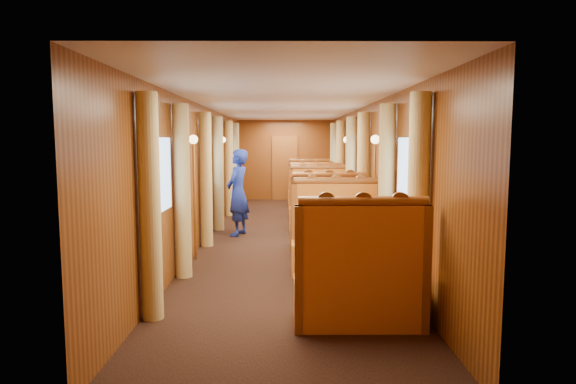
{
  "coord_description": "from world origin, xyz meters",
  "views": [
    {
      "loc": [
        0.01,
        -9.18,
        1.86
      ],
      "look_at": [
        0.06,
        -1.59,
        1.05
      ],
      "focal_mm": 30.0,
      "sensor_mm": 36.0,
      "label": 1
    }
  ],
  "objects_px": {
    "teapot_left": "(330,230)",
    "table_mid": "(323,218)",
    "rose_vase_far": "(314,176)",
    "banquette_mid_aft": "(320,208)",
    "banquette_far_aft": "(311,191)",
    "teapot_back": "(341,228)",
    "table_near": "(346,264)",
    "banquette_near_fwd": "(359,285)",
    "banquette_far_fwd": "(315,200)",
    "rose_vase_mid": "(324,190)",
    "steward": "(238,193)",
    "table_far": "(313,197)",
    "tea_tray": "(339,233)",
    "teapot_right": "(346,231)",
    "banquette_near_aft": "(337,243)",
    "fruit_plate": "(377,235)",
    "passenger": "(321,195)",
    "banquette_mid_fwd": "(328,225)"
  },
  "relations": [
    {
      "from": "banquette_far_aft",
      "to": "banquette_mid_fwd",
      "type": "bearing_deg",
      "value": -90.0
    },
    {
      "from": "table_far",
      "to": "teapot_back",
      "type": "distance_m",
      "value": 6.98
    },
    {
      "from": "tea_tray",
      "to": "teapot_left",
      "type": "distance_m",
      "value": 0.16
    },
    {
      "from": "teapot_right",
      "to": "passenger",
      "type": "xyz_separation_m",
      "value": [
        0.03,
        4.41,
        -0.07
      ]
    },
    {
      "from": "table_near",
      "to": "teapot_back",
      "type": "xyz_separation_m",
      "value": [
        -0.07,
        0.04,
        0.43
      ]
    },
    {
      "from": "banquette_far_aft",
      "to": "fruit_plate",
      "type": "bearing_deg",
      "value": -87.64
    },
    {
      "from": "teapot_left",
      "to": "passenger",
      "type": "height_order",
      "value": "passenger"
    },
    {
      "from": "banquette_mid_aft",
      "to": "rose_vase_far",
      "type": "relative_size",
      "value": 3.72
    },
    {
      "from": "banquette_far_fwd",
      "to": "banquette_far_aft",
      "type": "height_order",
      "value": "same"
    },
    {
      "from": "table_far",
      "to": "table_near",
      "type": "bearing_deg",
      "value": -90.0
    },
    {
      "from": "table_near",
      "to": "rose_vase_mid",
      "type": "bearing_deg",
      "value": 89.86
    },
    {
      "from": "tea_tray",
      "to": "teapot_left",
      "type": "relative_size",
      "value": 1.97
    },
    {
      "from": "banquette_far_aft",
      "to": "teapot_back",
      "type": "xyz_separation_m",
      "value": [
        -0.07,
        -7.98,
        0.39
      ]
    },
    {
      "from": "banquette_mid_aft",
      "to": "teapot_back",
      "type": "distance_m",
      "value": 4.5
    },
    {
      "from": "table_mid",
      "to": "passenger",
      "type": "relative_size",
      "value": 1.38
    },
    {
      "from": "banquette_near_aft",
      "to": "rose_vase_far",
      "type": "bearing_deg",
      "value": 89.81
    },
    {
      "from": "table_near",
      "to": "rose_vase_mid",
      "type": "height_order",
      "value": "rose_vase_mid"
    },
    {
      "from": "rose_vase_mid",
      "to": "steward",
      "type": "bearing_deg",
      "value": 173.2
    },
    {
      "from": "table_mid",
      "to": "rose_vase_far",
      "type": "relative_size",
      "value": 2.92
    },
    {
      "from": "rose_vase_far",
      "to": "banquette_mid_aft",
      "type": "bearing_deg",
      "value": -90.46
    },
    {
      "from": "banquette_mid_aft",
      "to": "rose_vase_mid",
      "type": "distance_m",
      "value": 1.14
    },
    {
      "from": "table_near",
      "to": "banquette_mid_aft",
      "type": "bearing_deg",
      "value": 90.0
    },
    {
      "from": "table_mid",
      "to": "rose_vase_far",
      "type": "bearing_deg",
      "value": 89.67
    },
    {
      "from": "tea_tray",
      "to": "teapot_right",
      "type": "bearing_deg",
      "value": -62.42
    },
    {
      "from": "passenger",
      "to": "banquette_near_aft",
      "type": "bearing_deg",
      "value": -90.0
    },
    {
      "from": "banquette_near_aft",
      "to": "passenger",
      "type": "relative_size",
      "value": 1.76
    },
    {
      "from": "banquette_far_fwd",
      "to": "steward",
      "type": "bearing_deg",
      "value": -125.99
    },
    {
      "from": "banquette_far_aft",
      "to": "table_near",
      "type": "bearing_deg",
      "value": -90.0
    },
    {
      "from": "tea_tray",
      "to": "teapot_back",
      "type": "relative_size",
      "value": 2.34
    },
    {
      "from": "table_near",
      "to": "banquette_near_fwd",
      "type": "distance_m",
      "value": 1.02
    },
    {
      "from": "rose_vase_mid",
      "to": "rose_vase_far",
      "type": "height_order",
      "value": "same"
    },
    {
      "from": "rose_vase_mid",
      "to": "steward",
      "type": "distance_m",
      "value": 1.69
    },
    {
      "from": "banquette_near_fwd",
      "to": "steward",
      "type": "relative_size",
      "value": 0.79
    },
    {
      "from": "tea_tray",
      "to": "rose_vase_far",
      "type": "bearing_deg",
      "value": 89.05
    },
    {
      "from": "banquette_far_fwd",
      "to": "rose_vase_far",
      "type": "height_order",
      "value": "banquette_far_fwd"
    },
    {
      "from": "banquette_near_fwd",
      "to": "tea_tray",
      "type": "height_order",
      "value": "banquette_near_fwd"
    },
    {
      "from": "banquette_far_aft",
      "to": "table_mid",
      "type": "bearing_deg",
      "value": -90.0
    },
    {
      "from": "table_far",
      "to": "banquette_far_aft",
      "type": "bearing_deg",
      "value": 90.0
    },
    {
      "from": "banquette_near_fwd",
      "to": "teapot_back",
      "type": "height_order",
      "value": "banquette_near_fwd"
    },
    {
      "from": "banquette_near_fwd",
      "to": "banquette_far_fwd",
      "type": "distance_m",
      "value": 7.0
    },
    {
      "from": "banquette_near_fwd",
      "to": "banquette_far_aft",
      "type": "bearing_deg",
      "value": 90.0
    },
    {
      "from": "tea_tray",
      "to": "fruit_plate",
      "type": "height_order",
      "value": "fruit_plate"
    },
    {
      "from": "table_far",
      "to": "teapot_right",
      "type": "height_order",
      "value": "teapot_right"
    },
    {
      "from": "table_far",
      "to": "tea_tray",
      "type": "xyz_separation_m",
      "value": [
        -0.1,
        -7.01,
        0.38
      ]
    },
    {
      "from": "tea_tray",
      "to": "steward",
      "type": "bearing_deg",
      "value": 112.99
    },
    {
      "from": "fruit_plate",
      "to": "passenger",
      "type": "relative_size",
      "value": 0.28
    },
    {
      "from": "passenger",
      "to": "teapot_left",
      "type": "bearing_deg",
      "value": -92.77
    },
    {
      "from": "table_mid",
      "to": "banquette_near_aft",
      "type": "bearing_deg",
      "value": -90.0
    },
    {
      "from": "teapot_back",
      "to": "rose_vase_mid",
      "type": "xyz_separation_m",
      "value": [
        0.08,
        3.46,
        0.12
      ]
    },
    {
      "from": "teapot_left",
      "to": "table_mid",
      "type": "bearing_deg",
      "value": 78.34
    }
  ]
}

